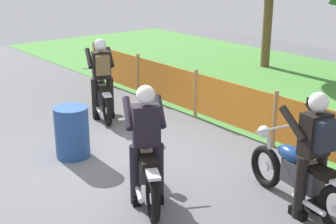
{
  "coord_description": "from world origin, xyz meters",
  "views": [
    {
      "loc": [
        5.96,
        -3.68,
        3.26
      ],
      "look_at": [
        0.43,
        0.77,
        0.9
      ],
      "focal_mm": 49.88,
      "sensor_mm": 36.0,
      "label": 1
    }
  ],
  "objects_px": {
    "rider_lead": "(146,140)",
    "rider_trailing": "(102,74)",
    "motorcycle_third": "(299,176)",
    "spare_drum": "(72,132)",
    "motorcycle_lead": "(144,165)",
    "rider_third": "(314,148)",
    "motorcycle_trailing": "(101,95)"
  },
  "relations": [
    {
      "from": "rider_lead",
      "to": "spare_drum",
      "type": "distance_m",
      "value": 2.11
    },
    {
      "from": "motorcycle_lead",
      "to": "rider_third",
      "type": "height_order",
      "value": "rider_third"
    },
    {
      "from": "motorcycle_third",
      "to": "rider_trailing",
      "type": "height_order",
      "value": "rider_trailing"
    },
    {
      "from": "motorcycle_trailing",
      "to": "spare_drum",
      "type": "height_order",
      "value": "motorcycle_trailing"
    },
    {
      "from": "rider_lead",
      "to": "rider_trailing",
      "type": "xyz_separation_m",
      "value": [
        -3.48,
        1.41,
        0.03
      ]
    },
    {
      "from": "motorcycle_lead",
      "to": "rider_third",
      "type": "relative_size",
      "value": 1.11
    },
    {
      "from": "motorcycle_trailing",
      "to": "rider_third",
      "type": "xyz_separation_m",
      "value": [
        5.3,
        -0.03,
        0.5
      ]
    },
    {
      "from": "motorcycle_third",
      "to": "motorcycle_lead",
      "type": "bearing_deg",
      "value": 53.44
    },
    {
      "from": "rider_trailing",
      "to": "spare_drum",
      "type": "height_order",
      "value": "rider_trailing"
    },
    {
      "from": "rider_trailing",
      "to": "rider_third",
      "type": "bearing_deg",
      "value": -158.39
    },
    {
      "from": "rider_third",
      "to": "spare_drum",
      "type": "distance_m",
      "value": 4.01
    },
    {
      "from": "motorcycle_third",
      "to": "rider_lead",
      "type": "distance_m",
      "value": 2.1
    },
    {
      "from": "motorcycle_lead",
      "to": "rider_trailing",
      "type": "xyz_separation_m",
      "value": [
        -3.3,
        1.32,
        0.48
      ]
    },
    {
      "from": "spare_drum",
      "to": "motorcycle_trailing",
      "type": "bearing_deg",
      "value": 136.43
    },
    {
      "from": "motorcycle_trailing",
      "to": "rider_trailing",
      "type": "bearing_deg",
      "value": -179.49
    },
    {
      "from": "spare_drum",
      "to": "motorcycle_lead",
      "type": "bearing_deg",
      "value": 4.66
    },
    {
      "from": "motorcycle_lead",
      "to": "spare_drum",
      "type": "relative_size",
      "value": 2.13
    },
    {
      "from": "motorcycle_third",
      "to": "spare_drum",
      "type": "relative_size",
      "value": 2.29
    },
    {
      "from": "motorcycle_trailing",
      "to": "rider_lead",
      "type": "relative_size",
      "value": 1.11
    },
    {
      "from": "motorcycle_third",
      "to": "rider_trailing",
      "type": "bearing_deg",
      "value": 12.86
    },
    {
      "from": "rider_third",
      "to": "spare_drum",
      "type": "bearing_deg",
      "value": 34.22
    },
    {
      "from": "rider_third",
      "to": "motorcycle_lead",
      "type": "bearing_deg",
      "value": 48.96
    },
    {
      "from": "rider_lead",
      "to": "spare_drum",
      "type": "bearing_deg",
      "value": 29.59
    },
    {
      "from": "rider_trailing",
      "to": "rider_lead",
      "type": "bearing_deg",
      "value": 179.03
    },
    {
      "from": "motorcycle_third",
      "to": "rider_lead",
      "type": "xyz_separation_m",
      "value": [
        -1.41,
        -1.5,
        0.45
      ]
    },
    {
      "from": "motorcycle_third",
      "to": "rider_third",
      "type": "xyz_separation_m",
      "value": [
        0.22,
        -0.04,
        0.48
      ]
    },
    {
      "from": "motorcycle_lead",
      "to": "motorcycle_trailing",
      "type": "bearing_deg",
      "value": 6.2
    },
    {
      "from": "motorcycle_trailing",
      "to": "motorcycle_third",
      "type": "bearing_deg",
      "value": -158.74
    },
    {
      "from": "rider_lead",
      "to": "rider_third",
      "type": "relative_size",
      "value": 1.0
    },
    {
      "from": "motorcycle_trailing",
      "to": "spare_drum",
      "type": "distance_m",
      "value": 2.24
    },
    {
      "from": "motorcycle_lead",
      "to": "spare_drum",
      "type": "height_order",
      "value": "motorcycle_lead"
    },
    {
      "from": "rider_lead",
      "to": "rider_third",
      "type": "distance_m",
      "value": 2.18
    }
  ]
}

